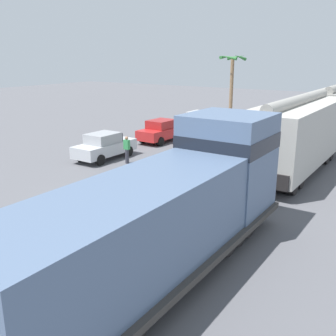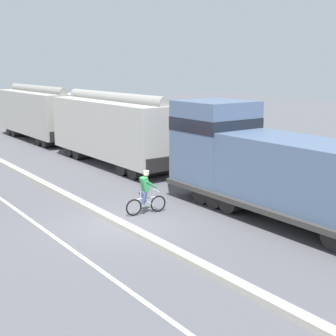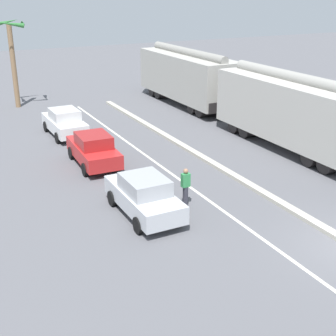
# 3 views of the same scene
# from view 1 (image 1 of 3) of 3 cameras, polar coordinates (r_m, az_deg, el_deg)

# --- Properties ---
(ground_plane) EXTENTS (120.00, 120.00, 0.00)m
(ground_plane) POSITION_cam_1_polar(r_m,az_deg,el_deg) (17.22, -8.77, -5.13)
(ground_plane) COLOR #56565B
(median_curb) EXTENTS (0.36, 36.00, 0.16)m
(median_curb) POSITION_cam_1_polar(r_m,az_deg,el_deg) (21.73, 1.90, -0.23)
(median_curb) COLOR #B2AD9E
(median_curb) RESTS_ON ground
(lane_stripe) EXTENTS (0.14, 36.00, 0.01)m
(lane_stripe) POSITION_cam_1_polar(r_m,az_deg,el_deg) (23.06, -3.17, 0.52)
(lane_stripe) COLOR silver
(lane_stripe) RESTS_ON ground
(locomotive) EXTENTS (3.10, 11.61, 4.20)m
(locomotive) POSITION_cam_1_polar(r_m,az_deg,el_deg) (11.52, 0.79, -6.23)
(locomotive) COLOR slate
(locomotive) RESTS_ON ground
(hopper_car_lead) EXTENTS (2.90, 10.60, 4.18)m
(hopper_car_lead) POSITION_cam_1_polar(r_m,az_deg,el_deg) (22.27, 18.15, 4.66)
(hopper_car_lead) COLOR #AEACA4
(hopper_car_lead) RESTS_ON ground
(parked_car_silver) EXTENTS (1.85, 4.21, 1.62)m
(parked_car_silver) POSITION_cam_1_polar(r_m,az_deg,el_deg) (24.44, -9.20, 3.19)
(parked_car_silver) COLOR #B7BABF
(parked_car_silver) RESTS_ON ground
(parked_car_red) EXTENTS (1.95, 4.26, 1.62)m
(parked_car_red) POSITION_cam_1_polar(r_m,az_deg,el_deg) (29.12, -0.87, 5.45)
(parked_car_red) COLOR red
(parked_car_red) RESTS_ON ground
(parked_car_white) EXTENTS (1.88, 4.22, 1.62)m
(parked_car_white) POSITION_cam_1_polar(r_m,az_deg,el_deg) (33.72, 4.63, 6.86)
(parked_car_white) COLOR silver
(parked_car_white) RESTS_ON ground
(cyclist) EXTENTS (1.70, 0.51, 1.71)m
(cyclist) POSITION_cam_1_polar(r_m,az_deg,el_deg) (16.46, -3.66, -2.95)
(cyclist) COLOR black
(cyclist) RESTS_ON ground
(palm_tree_near) EXTENTS (2.31, 2.22, 6.32)m
(palm_tree_near) POSITION_cam_1_polar(r_m,az_deg,el_deg) (41.51, 9.25, 13.46)
(palm_tree_near) COLOR #846647
(palm_tree_near) RESTS_ON ground
(pedestrian_by_cars) EXTENTS (0.34, 0.22, 1.62)m
(pedestrian_by_cars) POSITION_cam_1_polar(r_m,az_deg,el_deg) (23.22, -5.99, 2.71)
(pedestrian_by_cars) COLOR #33333D
(pedestrian_by_cars) RESTS_ON ground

